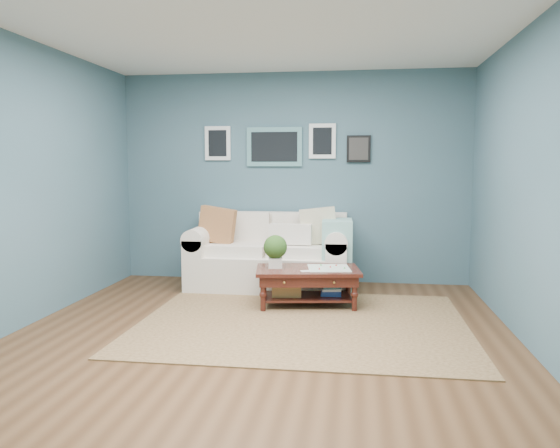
# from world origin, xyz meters

# --- Properties ---
(room_shell) EXTENTS (5.00, 5.02, 2.70)m
(room_shell) POSITION_xyz_m (-0.00, 0.06, 1.36)
(room_shell) COLOR brown
(room_shell) RESTS_ON ground
(area_rug) EXTENTS (3.11, 2.48, 0.01)m
(area_rug) POSITION_xyz_m (0.33, 0.55, 0.01)
(area_rug) COLOR brown
(area_rug) RESTS_ON ground
(loveseat) EXTENTS (1.99, 0.90, 1.02)m
(loveseat) POSITION_xyz_m (-0.15, 2.03, 0.42)
(loveseat) COLOR silver
(loveseat) RESTS_ON ground
(coffee_table) EXTENTS (1.18, 0.79, 0.77)m
(coffee_table) POSITION_xyz_m (0.26, 1.20, 0.34)
(coffee_table) COLOR #341210
(coffee_table) RESTS_ON ground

